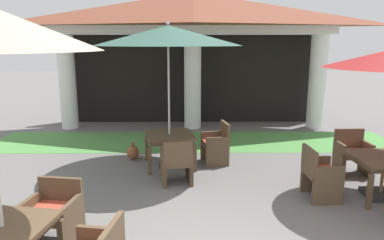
# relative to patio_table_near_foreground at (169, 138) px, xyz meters

# --- Properties ---
(background_pavilion) EXTENTS (8.76, 2.69, 4.00)m
(background_pavilion) POSITION_rel_patio_table_near_foreground_xyz_m (0.53, 3.65, 2.47)
(background_pavilion) COLOR white
(background_pavilion) RESTS_ON ground
(lawn_strip) EXTENTS (10.56, 2.08, 0.01)m
(lawn_strip) POSITION_rel_patio_table_near_foreground_xyz_m (0.53, 1.92, -0.61)
(lawn_strip) COLOR #519347
(lawn_strip) RESTS_ON ground
(patio_table_near_foreground) EXTENTS (1.14, 1.14, 0.70)m
(patio_table_near_foreground) POSITION_rel_patio_table_near_foreground_xyz_m (0.00, 0.00, 0.00)
(patio_table_near_foreground) COLOR brown
(patio_table_near_foreground) RESTS_ON ground
(patio_umbrella_near_foreground) EXTENTS (2.98, 2.98, 2.98)m
(patio_umbrella_near_foreground) POSITION_rel_patio_table_near_foreground_xyz_m (-0.00, 0.00, 2.10)
(patio_umbrella_near_foreground) COLOR #2D2D2D
(patio_umbrella_near_foreground) RESTS_ON ground
(patio_chair_near_foreground_south) EXTENTS (0.64, 0.61, 0.87)m
(patio_chair_near_foreground_south) POSITION_rel_patio_table_near_foreground_xyz_m (0.18, -1.01, -0.21)
(patio_chair_near_foreground_south) COLOR brown
(patio_chair_near_foreground_south) RESTS_ON ground
(patio_chair_near_foreground_east) EXTENTS (0.61, 0.66, 0.90)m
(patio_chair_near_foreground_east) POSITION_rel_patio_table_near_foreground_xyz_m (1.01, 0.19, -0.20)
(patio_chair_near_foreground_east) COLOR brown
(patio_chair_near_foreground_east) RESTS_ON ground
(patio_table_mid_left) EXTENTS (1.05, 1.05, 0.71)m
(patio_table_mid_left) POSITION_rel_patio_table_near_foreground_xyz_m (3.70, -1.62, 0.01)
(patio_table_mid_left) COLOR brown
(patio_table_mid_left) RESTS_ON ground
(patio_chair_mid_left_north) EXTENTS (0.63, 0.52, 0.89)m
(patio_chair_mid_left_north) POSITION_rel_patio_table_near_foreground_xyz_m (3.66, -0.53, -0.19)
(patio_chair_mid_left_north) COLOR brown
(patio_chair_mid_left_north) RESTS_ON ground
(patio_chair_mid_left_west) EXTENTS (0.54, 0.63, 0.88)m
(patio_chair_mid_left_west) POSITION_rel_patio_table_near_foreground_xyz_m (2.61, -1.66, -0.19)
(patio_chair_mid_left_west) COLOR brown
(patio_chair_mid_left_west) RESTS_ON ground
(patio_table_mid_right) EXTENTS (1.02, 1.02, 0.75)m
(patio_table_mid_right) POSITION_rel_patio_table_near_foreground_xyz_m (-1.51, -3.99, 0.04)
(patio_table_mid_right) COLOR brown
(patio_table_mid_right) RESTS_ON ground
(patio_chair_mid_right_north) EXTENTS (0.71, 0.67, 0.82)m
(patio_chair_mid_right_north) POSITION_rel_patio_table_near_foreground_xyz_m (-1.36, -3.03, -0.21)
(patio_chair_mid_right_north) COLOR brown
(patio_chair_mid_right_north) RESTS_ON ground
(terracotta_urn) EXTENTS (0.27, 0.27, 0.40)m
(terracotta_urn) POSITION_rel_patio_table_near_foreground_xyz_m (-0.85, 0.44, -0.44)
(terracotta_urn) COLOR brown
(terracotta_urn) RESTS_ON ground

